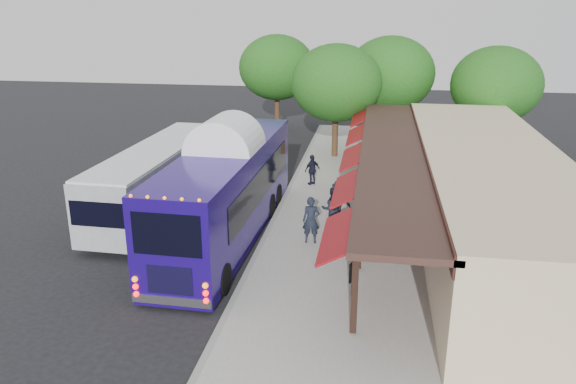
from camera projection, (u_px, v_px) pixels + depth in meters
The scene contains 15 objects.
ground at pixel (251, 266), 19.81m from camera, with size 90.00×90.00×0.00m, color black.
sidewalk at pixel (392, 230), 22.79m from camera, with size 10.00×40.00×0.15m, color #9E9B93.
curb at pixel (273, 223), 23.53m from camera, with size 0.20×40.00×0.16m, color gray.
station_shelter at pixel (484, 193), 21.73m from camera, with size 8.15×20.00×3.60m.
coach_bus at pixel (227, 187), 21.69m from camera, with size 2.88×12.12×3.85m.
city_bus at pixel (159, 176), 24.74m from camera, with size 2.66×10.83×2.89m.
ped_a at pixel (311, 220), 21.15m from camera, with size 0.65×0.43×1.79m, color black.
ped_b at pixel (332, 209), 22.26m from camera, with size 0.89×0.69×1.82m, color black.
ped_c at pixel (312, 170), 28.05m from camera, with size 0.90×0.38×1.54m, color black.
ped_d at pixel (339, 199), 23.65m from camera, with size 1.06×0.61×1.64m, color black.
sign_board at pixel (353, 272), 17.24m from camera, with size 0.23×0.52×1.18m.
tree_left at pixel (336, 83), 32.25m from camera, with size 5.24×5.24×6.71m.
tree_mid at pixel (391, 74), 34.87m from camera, with size 5.46×5.46×6.99m.
tree_right at pixel (496, 85), 32.14m from camera, with size 5.15×5.15×6.59m.
tree_far at pixel (277, 67), 39.38m from camera, with size 5.34×5.34×6.84m.
Camera 1 is at (4.11, -17.52, 8.78)m, focal length 35.00 mm.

